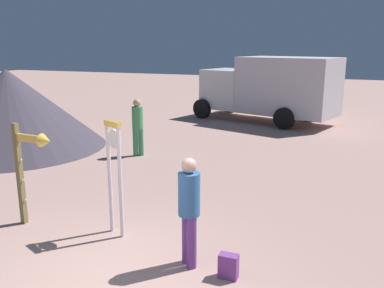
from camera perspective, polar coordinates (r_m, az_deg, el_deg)
standing_clock at (r=7.49m, az=-10.70°, el=-3.29°), size 0.41×0.24×2.13m
arrow_sign at (r=8.22m, az=-21.60°, el=-1.87°), size 0.94×0.27×2.01m
person_near_clock at (r=6.41m, az=-0.41°, el=-8.71°), size 0.34×0.34×1.78m
backpack at (r=6.46m, az=5.10°, el=-16.56°), size 0.29×0.21×0.38m
person_distant at (r=12.91m, az=-7.56°, el=2.73°), size 0.34×0.34×1.80m
box_truck_near at (r=18.83m, az=10.96°, el=7.76°), size 6.72×4.17×2.90m
dome_tent at (r=15.11m, az=-24.05°, el=4.50°), size 6.26×6.26×2.66m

